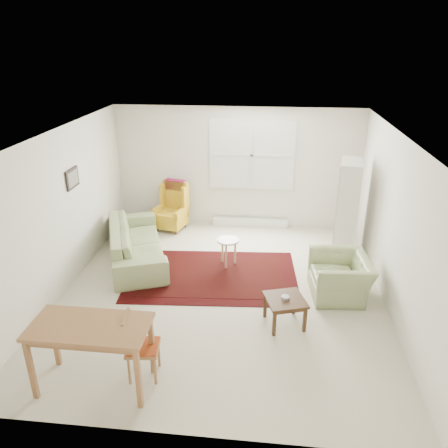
# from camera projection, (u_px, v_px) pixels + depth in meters

# --- Properties ---
(room) EXTENTS (5.04, 5.54, 2.51)m
(room) POSITION_uv_depth(u_px,v_px,m) (225.00, 214.00, 6.65)
(room) COLOR beige
(room) RESTS_ON ground
(rug) EXTENTS (2.96, 2.02, 0.03)m
(rug) POSITION_uv_depth(u_px,v_px,m) (212.00, 275.00, 7.41)
(rug) COLOR black
(rug) RESTS_ON ground
(sofa) EXTENTS (1.63, 2.43, 0.91)m
(sofa) POSITION_uv_depth(u_px,v_px,m) (136.00, 236.00, 7.82)
(sofa) COLOR #879764
(sofa) RESTS_ON ground
(armchair) EXTENTS (0.93, 1.05, 0.76)m
(armchair) POSITION_uv_depth(u_px,v_px,m) (340.00, 273.00, 6.76)
(armchair) COLOR #879764
(armchair) RESTS_ON ground
(wingback_chair) EXTENTS (0.72, 0.75, 1.01)m
(wingback_chair) POSITION_uv_depth(u_px,v_px,m) (171.00, 207.00, 9.04)
(wingback_chair) COLOR gold
(wingback_chair) RESTS_ON ground
(coffee_table) EXTENTS (0.65, 0.65, 0.42)m
(coffee_table) POSITION_uv_depth(u_px,v_px,m) (285.00, 311.00, 6.10)
(coffee_table) COLOR #3C2412
(coffee_table) RESTS_ON ground
(stool) EXTENTS (0.49, 0.49, 0.51)m
(stool) POSITION_uv_depth(u_px,v_px,m) (228.00, 252.00, 7.68)
(stool) COLOR white
(stool) RESTS_ON ground
(cabinet) EXTENTS (0.48, 0.76, 1.76)m
(cabinet) POSITION_uv_depth(u_px,v_px,m) (347.00, 209.00, 7.90)
(cabinet) COLOR silver
(cabinet) RESTS_ON ground
(desk) EXTENTS (1.32, 0.66, 0.83)m
(desk) POSITION_uv_depth(u_px,v_px,m) (94.00, 355.00, 4.95)
(desk) COLOR #93643B
(desk) RESTS_ON ground
(desk_chair) EXTENTS (0.41, 0.41, 0.85)m
(desk_chair) POSITION_uv_depth(u_px,v_px,m) (143.00, 346.00, 5.08)
(desk_chair) COLOR #93643B
(desk_chair) RESTS_ON ground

